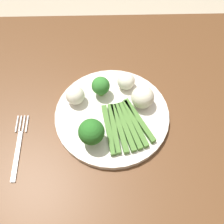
% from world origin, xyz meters
% --- Properties ---
extents(ground_plane, '(6.00, 6.00, 0.02)m').
position_xyz_m(ground_plane, '(0.00, 0.00, -0.01)').
color(ground_plane, '#B7A88E').
extents(dining_table, '(1.19, 0.81, 0.76)m').
position_xyz_m(dining_table, '(0.00, 0.00, 0.64)').
color(dining_table, brown).
rests_on(dining_table, ground_plane).
extents(plate, '(0.27, 0.27, 0.01)m').
position_xyz_m(plate, '(0.05, 0.02, 0.76)').
color(plate, silver).
rests_on(plate, dining_table).
extents(asparagus_bundle, '(0.12, 0.15, 0.01)m').
position_xyz_m(asparagus_bundle, '(0.07, -0.02, 0.78)').
color(asparagus_bundle, '#47752D').
rests_on(asparagus_bundle, plate).
extents(broccoli_back, '(0.04, 0.04, 0.05)m').
position_xyz_m(broccoli_back, '(0.02, 0.08, 0.80)').
color(broccoli_back, '#609E3D').
rests_on(broccoli_back, plate).
extents(broccoli_front_left, '(0.06, 0.06, 0.07)m').
position_xyz_m(broccoli_front_left, '(-0.00, -0.05, 0.81)').
color(broccoli_front_left, '#568E33').
rests_on(broccoli_front_left, plate).
extents(cauliflower_near_fork, '(0.04, 0.04, 0.04)m').
position_xyz_m(cauliflower_near_fork, '(0.08, 0.10, 0.79)').
color(cauliflower_near_fork, white).
rests_on(cauliflower_near_fork, plate).
extents(cauliflower_left, '(0.05, 0.05, 0.05)m').
position_xyz_m(cauliflower_left, '(-0.04, 0.06, 0.80)').
color(cauliflower_left, white).
rests_on(cauliflower_left, plate).
extents(cauliflower_edge, '(0.05, 0.05, 0.05)m').
position_xyz_m(cauliflower_edge, '(0.12, 0.04, 0.80)').
color(cauliflower_edge, silver).
rests_on(cauliflower_edge, plate).
extents(fork, '(0.03, 0.17, 0.00)m').
position_xyz_m(fork, '(-0.17, -0.06, 0.76)').
color(fork, silver).
rests_on(fork, dining_table).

